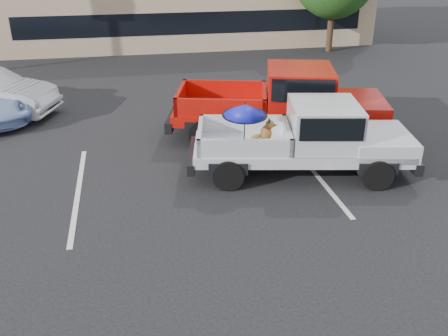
{
  "coord_description": "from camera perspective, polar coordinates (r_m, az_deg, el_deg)",
  "views": [
    {
      "loc": [
        -1.57,
        -9.16,
        5.65
      ],
      "look_at": [
        0.2,
        -0.07,
        1.3
      ],
      "focal_mm": 40.0,
      "sensor_mm": 36.0,
      "label": 1
    }
  ],
  "objects": [
    {
      "name": "ground",
      "position": [
        10.87,
        -1.11,
        -6.13
      ],
      "size": [
        90.0,
        90.0,
        0.0
      ],
      "primitive_type": "plane",
      "color": "black",
      "rests_on": "ground"
    },
    {
      "name": "stripe_left",
      "position": [
        12.59,
        -16.33,
        -2.59
      ],
      "size": [
        0.12,
        5.0,
        0.01
      ],
      "primitive_type": "cube",
      "color": "silver",
      "rests_on": "ground"
    },
    {
      "name": "red_pickup",
      "position": [
        15.12,
        7.8,
        7.71
      ],
      "size": [
        6.86,
        3.81,
        2.14
      ],
      "rotation": [
        0.0,
        0.0,
        -0.25
      ],
      "color": "black",
      "rests_on": "ground"
    },
    {
      "name": "silver_pickup",
      "position": [
        12.8,
        10.19,
        3.71
      ],
      "size": [
        5.96,
        3.0,
        2.06
      ],
      "rotation": [
        0.0,
        0.0,
        -0.19
      ],
      "color": "black",
      "rests_on": "ground"
    },
    {
      "name": "stripe_right",
      "position": [
        13.31,
        10.18,
        -0.35
      ],
      "size": [
        0.12,
        5.0,
        0.01
      ],
      "primitive_type": "cube",
      "color": "silver",
      "rests_on": "ground"
    }
  ]
}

